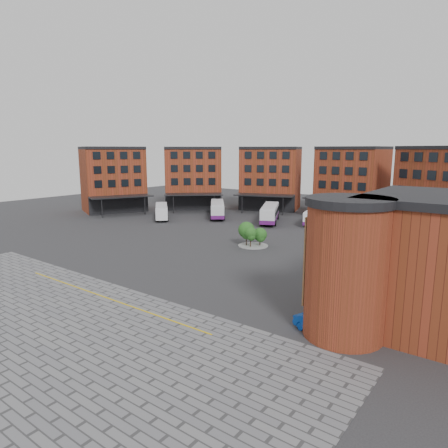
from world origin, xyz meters
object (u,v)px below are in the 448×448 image
Objects in this scene: bus_a at (162,211)px; tree_island at (252,234)px; bus_b at (217,209)px; blue_car at (319,326)px; bus_f at (419,234)px; bus_c at (270,213)px; bus_e at (373,226)px; bus_d at (315,216)px.

tree_island is at bearing -63.52° from bus_a.
bus_b is 2.53× the size of blue_car.
bus_f is 35.57m from blue_car.
bus_c reaches higher than bus_e.
tree_island is 0.41× the size of bus_b.
bus_e is 39.58m from blue_car.
bus_a is (-27.62, 8.85, -0.23)m from tree_island.
blue_car is (47.17, -29.54, -1.00)m from bus_a.
tree_island reaches higher than bus_f.
bus_d is at bearing -19.60° from bus_a.
bus_a is 40.55m from bus_e.
bus_e is (39.47, 9.28, -0.04)m from bus_a.
blue_car is at bearing -77.80° from bus_a.
tree_island is 22.33m from bus_d.
bus_e is at bearing 56.82° from tree_island.
bus_b reaches higher than bus_e.
bus_a is 11.50m from bus_b.
tree_island is 28.49m from blue_car.
bus_c is at bearing -167.94° from bus_e.
tree_island is at bearing -109.69° from bus_e.
tree_island is 29.00m from bus_a.
blue_car is (19.72, -43.01, -0.86)m from bus_d.
bus_d is at bearing -166.52° from bus_f.
tree_island is 20.21m from bus_c.
bus_c reaches higher than bus_b.
bus_f is (19.65, -7.45, 0.25)m from bus_d.
bus_d reaches higher than bus_a.
bus_d is 0.92× the size of bus_f.
bus_a is at bearing -166.93° from bus_d.
bus_b reaches higher than bus_a.
bus_f is at bearing -33.52° from bus_c.
bus_c is 1.08× the size of bus_e.
bus_a is 55.66m from blue_car.
bus_f is (47.09, 6.02, 0.11)m from bus_a.
bus_c reaches higher than bus_f.
tree_island is at bearing 63.52° from blue_car.
bus_c is 27.60m from bus_f.
bus_e is at bearing -36.30° from bus_b.
bus_a is at bearing -172.90° from bus_b.
bus_c is at bearing 112.90° from tree_island.
bus_c is (19.75, 9.77, 0.13)m from bus_a.
bus_f is (39.02, -2.17, 0.05)m from bus_b.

